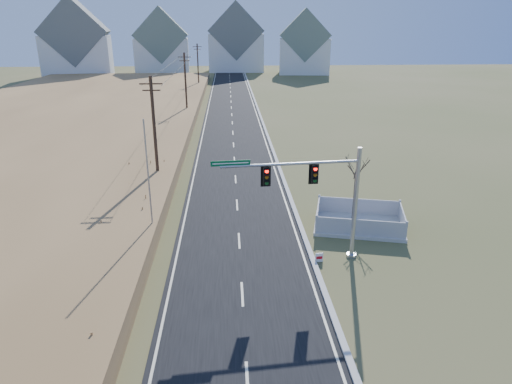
% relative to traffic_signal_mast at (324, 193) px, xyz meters
% --- Properties ---
extents(ground, '(260.00, 260.00, 0.00)m').
position_rel_traffic_signal_mast_xyz_m(ground, '(-4.67, -1.47, -4.11)').
color(ground, '#4A4F26').
rests_on(ground, ground).
extents(road, '(8.00, 180.00, 0.06)m').
position_rel_traffic_signal_mast_xyz_m(road, '(-4.67, 48.53, -4.08)').
color(road, black).
rests_on(road, ground).
extents(curb, '(0.30, 180.00, 0.18)m').
position_rel_traffic_signal_mast_xyz_m(curb, '(-0.52, 48.53, -4.02)').
color(curb, '#B2AFA8').
rests_on(curb, ground).
extents(reed_marsh, '(38.00, 110.00, 1.30)m').
position_rel_traffic_signal_mast_xyz_m(reed_marsh, '(-28.67, 38.53, -3.46)').
color(reed_marsh, '#A77F4B').
rests_on(reed_marsh, ground).
extents(utility_pole_near, '(1.80, 0.26, 9.00)m').
position_rel_traffic_signal_mast_xyz_m(utility_pole_near, '(-11.17, 13.53, 0.57)').
color(utility_pole_near, '#422D1E').
rests_on(utility_pole_near, ground).
extents(utility_pole_mid, '(1.80, 0.26, 9.00)m').
position_rel_traffic_signal_mast_xyz_m(utility_pole_mid, '(-11.17, 43.53, 0.57)').
color(utility_pole_mid, '#422D1E').
rests_on(utility_pole_mid, ground).
extents(utility_pole_far, '(1.80, 0.26, 9.00)m').
position_rel_traffic_signal_mast_xyz_m(utility_pole_far, '(-11.17, 73.53, 0.57)').
color(utility_pole_far, '#422D1E').
rests_on(utility_pole_far, ground).
extents(condo_nw, '(17.69, 13.38, 19.05)m').
position_rel_traffic_signal_mast_xyz_m(condo_nw, '(-42.67, 98.53, 3.59)').
color(condo_nw, silver).
rests_on(condo_nw, ground).
extents(condo_nnw, '(14.93, 11.17, 17.03)m').
position_rel_traffic_signal_mast_xyz_m(condo_nnw, '(-22.67, 106.53, 2.83)').
color(condo_nnw, silver).
rests_on(condo_nnw, ground).
extents(condo_n, '(15.27, 10.20, 18.54)m').
position_rel_traffic_signal_mast_xyz_m(condo_n, '(-2.67, 110.53, 3.50)').
color(condo_n, silver).
rests_on(condo_n, ground).
extents(condo_ne, '(14.12, 10.51, 16.52)m').
position_rel_traffic_signal_mast_xyz_m(condo_ne, '(15.33, 102.53, 2.73)').
color(condo_ne, silver).
rests_on(condo_ne, ground).
extents(traffic_signal_mast, '(8.26, 1.04, 6.60)m').
position_rel_traffic_signal_mast_xyz_m(traffic_signal_mast, '(0.00, 0.00, 0.00)').
color(traffic_signal_mast, '#9EA0A5').
rests_on(traffic_signal_mast, ground).
extents(fence_enclosure, '(6.58, 5.23, 1.32)m').
position_rel_traffic_signal_mast_xyz_m(fence_enclosure, '(3.39, 4.24, -3.84)').
color(fence_enclosure, '#B7B5AD').
rests_on(fence_enclosure, ground).
extents(open_sign, '(0.45, 0.11, 0.55)m').
position_rel_traffic_signal_mast_xyz_m(open_sign, '(-0.17, -0.36, -3.82)').
color(open_sign, white).
rests_on(open_sign, ground).
extents(flagpole, '(0.35, 0.35, 7.75)m').
position_rel_traffic_signal_mast_xyz_m(flagpole, '(-10.00, 2.81, -1.02)').
color(flagpole, '#B7B5AD').
rests_on(flagpole, ground).
extents(bare_tree, '(1.84, 1.84, 4.87)m').
position_rel_traffic_signal_mast_xyz_m(bare_tree, '(3.24, 5.23, -0.19)').
color(bare_tree, '#4C3F33').
rests_on(bare_tree, ground).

